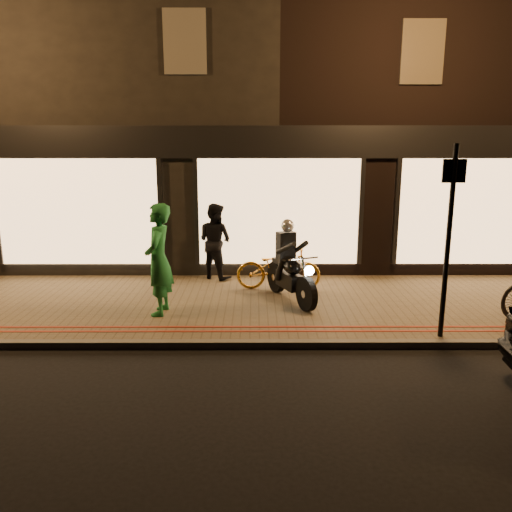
{
  "coord_description": "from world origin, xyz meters",
  "views": [
    {
      "loc": [
        -0.54,
        -7.22,
        3.11
      ],
      "look_at": [
        -0.52,
        1.71,
        1.1
      ],
      "focal_mm": 35.0,
      "sensor_mm": 36.0,
      "label": 1
    }
  ],
  "objects_px": {
    "sign_post": "(449,232)",
    "person_green": "(159,260)",
    "motorcycle": "(290,270)",
    "bicycle_gold": "(279,268)"
  },
  "relations": [
    {
      "from": "sign_post",
      "to": "person_green",
      "type": "bearing_deg",
      "value": 166.64
    },
    {
      "from": "motorcycle",
      "to": "person_green",
      "type": "bearing_deg",
      "value": 175.18
    },
    {
      "from": "sign_post",
      "to": "motorcycle",
      "type": "bearing_deg",
      "value": 140.6
    },
    {
      "from": "sign_post",
      "to": "bicycle_gold",
      "type": "height_order",
      "value": "sign_post"
    },
    {
      "from": "bicycle_gold",
      "to": "person_green",
      "type": "height_order",
      "value": "person_green"
    },
    {
      "from": "motorcycle",
      "to": "bicycle_gold",
      "type": "bearing_deg",
      "value": 80.61
    },
    {
      "from": "motorcycle",
      "to": "bicycle_gold",
      "type": "height_order",
      "value": "motorcycle"
    },
    {
      "from": "motorcycle",
      "to": "sign_post",
      "type": "relative_size",
      "value": 0.61
    },
    {
      "from": "motorcycle",
      "to": "person_green",
      "type": "distance_m",
      "value": 2.53
    },
    {
      "from": "bicycle_gold",
      "to": "motorcycle",
      "type": "bearing_deg",
      "value": -164.48
    }
  ]
}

